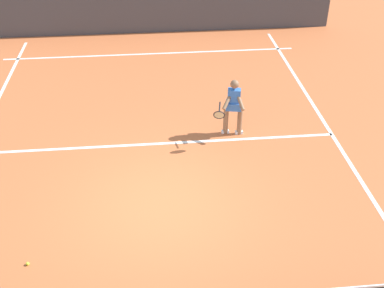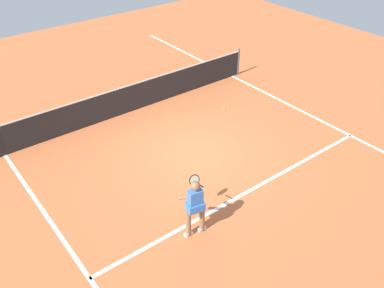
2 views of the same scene
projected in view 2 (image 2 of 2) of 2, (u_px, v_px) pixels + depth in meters
The scene contains 7 objects.
ground_plane at pixel (194, 153), 12.76m from camera, with size 27.46×27.46×0.00m, color #C66638.
service_line_marking at pixel (247, 192), 11.25m from camera, with size 9.20×0.10×0.01m, color white.
sideline_left_marking at pixel (48, 218), 10.43m from camera, with size 0.10×19.12×0.01m, color white.
sideline_right_marking at pixel (295, 108), 15.08m from camera, with size 0.10×19.12×0.01m, color white.
court_net at pixel (135, 97), 14.69m from camera, with size 9.88×0.08×1.11m.
tennis_player at pixel (195, 205), 9.59m from camera, with size 0.90×0.90×1.55m.
tennis_ball_near at pixel (224, 108), 15.01m from camera, with size 0.07×0.07×0.07m, color #D1E533.
Camera 2 is at (-6.40, -8.22, 7.37)m, focal length 39.34 mm.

